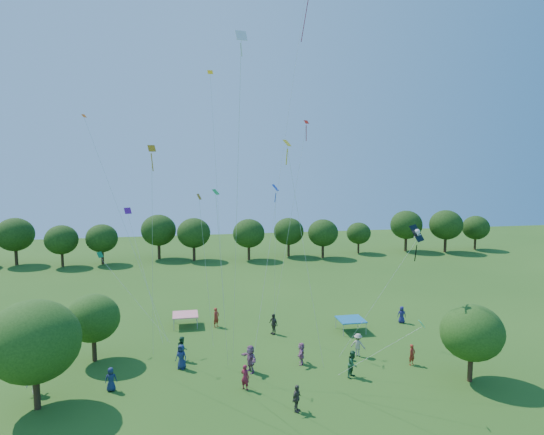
{
  "coord_description": "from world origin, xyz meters",
  "views": [
    {
      "loc": [
        -5.78,
        -15.87,
        14.56
      ],
      "look_at": [
        0.0,
        14.0,
        11.0
      ],
      "focal_mm": 32.0,
      "sensor_mm": 36.0,
      "label": 1
    }
  ],
  "objects_px": {
    "tent_blue": "(351,320)",
    "near_tree_east": "(472,333)",
    "near_tree_north": "(93,318)",
    "near_tree_west": "(34,341)",
    "pirate_kite": "(416,235)",
    "tent_red_stripe": "(185,315)",
    "red_high_kite": "(296,64)"
  },
  "relations": [
    {
      "from": "near_tree_east",
      "to": "pirate_kite",
      "type": "distance_m",
      "value": 7.32
    },
    {
      "from": "near_tree_north",
      "to": "near_tree_east",
      "type": "relative_size",
      "value": 0.96
    },
    {
      "from": "tent_blue",
      "to": "red_high_kite",
      "type": "bearing_deg",
      "value": -151.26
    },
    {
      "from": "near_tree_west",
      "to": "tent_red_stripe",
      "type": "relative_size",
      "value": 2.98
    },
    {
      "from": "near_tree_east",
      "to": "near_tree_west",
      "type": "bearing_deg",
      "value": 176.66
    },
    {
      "from": "tent_red_stripe",
      "to": "pirate_kite",
      "type": "height_order",
      "value": "pirate_kite"
    },
    {
      "from": "near_tree_west",
      "to": "near_tree_east",
      "type": "height_order",
      "value": "near_tree_west"
    },
    {
      "from": "near_tree_north",
      "to": "tent_blue",
      "type": "xyz_separation_m",
      "value": [
        20.57,
        2.34,
        -2.2
      ]
    },
    {
      "from": "near_tree_east",
      "to": "tent_red_stripe",
      "type": "bearing_deg",
      "value": 141.59
    },
    {
      "from": "red_high_kite",
      "to": "near_tree_north",
      "type": "bearing_deg",
      "value": 176.89
    },
    {
      "from": "pirate_kite",
      "to": "tent_blue",
      "type": "bearing_deg",
      "value": 99.66
    },
    {
      "from": "tent_blue",
      "to": "pirate_kite",
      "type": "height_order",
      "value": "pirate_kite"
    },
    {
      "from": "near_tree_west",
      "to": "pirate_kite",
      "type": "bearing_deg",
      "value": 1.5
    },
    {
      "from": "near_tree_east",
      "to": "pirate_kite",
      "type": "bearing_deg",
      "value": 144.04
    },
    {
      "from": "near_tree_north",
      "to": "tent_red_stripe",
      "type": "height_order",
      "value": "near_tree_north"
    },
    {
      "from": "tent_red_stripe",
      "to": "near_tree_east",
      "type": "bearing_deg",
      "value": -38.41
    },
    {
      "from": "near_tree_west",
      "to": "red_high_kite",
      "type": "relative_size",
      "value": 0.25
    },
    {
      "from": "tent_blue",
      "to": "tent_red_stripe",
      "type": "bearing_deg",
      "value": 163.79
    },
    {
      "from": "pirate_kite",
      "to": "red_high_kite",
      "type": "distance_m",
      "value": 14.81
    },
    {
      "from": "near_tree_west",
      "to": "near_tree_east",
      "type": "relative_size",
      "value": 1.26
    },
    {
      "from": "tent_blue",
      "to": "red_high_kite",
      "type": "xyz_separation_m",
      "value": [
        -5.75,
        -3.15,
        20.48
      ]
    },
    {
      "from": "near_tree_west",
      "to": "tent_red_stripe",
      "type": "distance_m",
      "value": 16.01
    },
    {
      "from": "red_high_kite",
      "to": "pirate_kite",
      "type": "bearing_deg",
      "value": -35.81
    },
    {
      "from": "near_tree_north",
      "to": "near_tree_west",
      "type": "bearing_deg",
      "value": -108.14
    },
    {
      "from": "near_tree_west",
      "to": "tent_red_stripe",
      "type": "bearing_deg",
      "value": 55.88
    },
    {
      "from": "near_tree_east",
      "to": "pirate_kite",
      "type": "relative_size",
      "value": 0.58
    },
    {
      "from": "tent_blue",
      "to": "near_tree_east",
      "type": "bearing_deg",
      "value": -67.01
    },
    {
      "from": "near_tree_west",
      "to": "tent_red_stripe",
      "type": "height_order",
      "value": "near_tree_west"
    },
    {
      "from": "tent_red_stripe",
      "to": "tent_blue",
      "type": "distance_m",
      "value": 14.5
    },
    {
      "from": "near_tree_west",
      "to": "near_tree_north",
      "type": "relative_size",
      "value": 1.32
    },
    {
      "from": "near_tree_north",
      "to": "pirate_kite",
      "type": "height_order",
      "value": "pirate_kite"
    },
    {
      "from": "pirate_kite",
      "to": "near_tree_north",
      "type": "bearing_deg",
      "value": 164.8
    }
  ]
}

